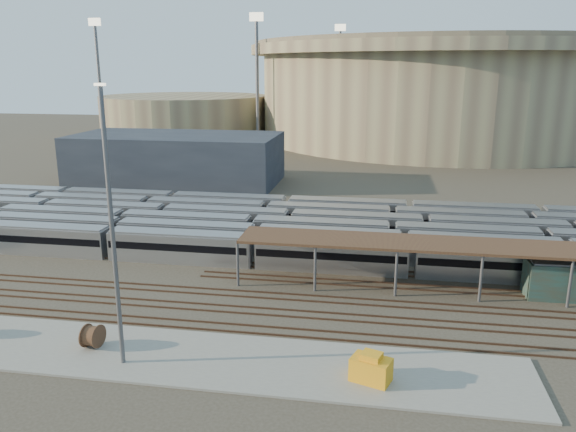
{
  "coord_description": "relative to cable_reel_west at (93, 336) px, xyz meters",
  "views": [
    {
      "loc": [
        7.21,
        -55.14,
        23.6
      ],
      "look_at": [
        -4.2,
        12.0,
        5.37
      ],
      "focal_mm": 35.0,
      "sensor_mm": 36.0,
      "label": 1
    }
  ],
  "objects": [
    {
      "name": "empty_tracks",
      "position": [
        16.66,
        9.78,
        -1.13
      ],
      "size": [
        170.0,
        9.62,
        0.18
      ],
      "color": "#4C3323",
      "rests_on": "ground"
    },
    {
      "name": "cable_reel_west",
      "position": [
        0.0,
        0.0,
        0.0
      ],
      "size": [
        1.41,
        2.19,
        2.05
      ],
      "primitive_type": "cylinder",
      "rotation": [
        0.0,
        1.57,
        -0.14
      ],
      "color": "#533621",
      "rests_on": "apron"
    },
    {
      "name": "apron",
      "position": [
        11.66,
        -0.22,
        -1.12
      ],
      "size": [
        50.0,
        9.0,
        0.2
      ],
      "primitive_type": "cube",
      "color": "gray",
      "rests_on": "ground"
    },
    {
      "name": "floodlight_0",
      "position": [
        -13.34,
        124.78,
        19.42
      ],
      "size": [
        4.0,
        1.0,
        38.4
      ],
      "color": "#56565B",
      "rests_on": "ground"
    },
    {
      "name": "floodlight_1",
      "position": [
        -68.34,
        134.78,
        19.42
      ],
      "size": [
        4.0,
        1.0,
        38.4
      ],
      "color": "#56565B",
      "rests_on": "ground"
    },
    {
      "name": "service_building",
      "position": [
        -18.34,
        69.78,
        3.78
      ],
      "size": [
        42.0,
        20.0,
        10.0
      ],
      "primitive_type": "cube",
      "color": "#1E232D",
      "rests_on": "ground"
    },
    {
      "name": "floodlight_3",
      "position": [
        6.66,
        174.78,
        19.42
      ],
      "size": [
        4.0,
        1.0,
        38.4
      ],
      "color": "#56565B",
      "rests_on": "ground"
    },
    {
      "name": "stadium",
      "position": [
        41.66,
        154.78,
        15.25
      ],
      "size": [
        124.0,
        124.0,
        32.5
      ],
      "color": "gray",
      "rests_on": "ground"
    },
    {
      "name": "yard_light_pole",
      "position": [
        3.68,
        -2.0,
        10.17
      ],
      "size": [
        0.81,
        0.36,
        22.23
      ],
      "color": "#56565B",
      "rests_on": "apron"
    },
    {
      "name": "secondary_arena",
      "position": [
        -43.34,
        144.78,
        5.78
      ],
      "size": [
        56.0,
        56.0,
        14.0
      ],
      "primitive_type": "cylinder",
      "color": "gray",
      "rests_on": "ground"
    },
    {
      "name": "ground",
      "position": [
        16.66,
        14.78,
        -1.22
      ],
      "size": [
        420.0,
        420.0,
        0.0
      ],
      "primitive_type": "plane",
      "color": "#383026",
      "rests_on": "ground"
    },
    {
      "name": "subway_trains",
      "position": [
        11.71,
        33.28,
        0.58
      ],
      "size": [
        130.65,
        23.9,
        3.6
      ],
      "color": "#ADAEB2",
      "rests_on": "ground"
    },
    {
      "name": "yellow_equipment",
      "position": [
        23.7,
        -1.41,
        -0.1
      ],
      "size": [
        3.42,
        2.73,
        1.86
      ],
      "primitive_type": "cube",
      "rotation": [
        0.0,
        0.0,
        -0.33
      ],
      "color": "orange",
      "rests_on": "apron"
    },
    {
      "name": "inspection_shed",
      "position": [
        38.66,
        18.78,
        3.76
      ],
      "size": [
        60.3,
        6.0,
        5.3
      ],
      "color": "#56565B",
      "rests_on": "ground"
    }
  ]
}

